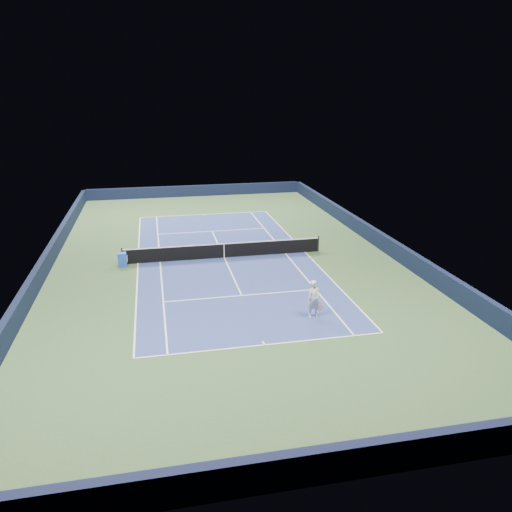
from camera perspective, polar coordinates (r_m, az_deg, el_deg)
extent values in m
plane|color=#324D2A|center=(32.52, -3.65, -0.18)|extent=(40.00, 40.00, 0.00)
cube|color=black|center=(51.46, -6.90, 7.42)|extent=(22.00, 0.35, 1.10)
cube|color=black|center=(15.19, 8.15, -22.47)|extent=(22.00, 0.35, 1.10)
cube|color=#111933|center=(35.44, 13.93, 1.83)|extent=(0.35, 40.00, 1.10)
cube|color=black|center=(32.73, -22.77, -0.51)|extent=(0.35, 40.00, 1.10)
cube|color=navy|center=(32.52, -3.65, -0.18)|extent=(10.97, 23.77, 0.01)
cube|color=white|center=(43.85, -5.92, 4.76)|extent=(10.97, 0.08, 0.00)
cube|color=white|center=(21.77, 0.97, -10.12)|extent=(10.97, 0.08, 0.00)
cube|color=white|center=(33.68, 5.62, 0.45)|extent=(0.08, 23.77, 0.00)
cube|color=white|center=(32.26, -13.34, -0.81)|extent=(0.08, 23.77, 0.00)
cube|color=white|center=(33.31, 3.37, 0.30)|extent=(0.08, 23.77, 0.00)
cube|color=white|center=(32.24, -10.91, -0.65)|extent=(0.08, 23.77, 0.00)
cube|color=white|center=(38.58, -5.04, 2.84)|extent=(8.23, 0.08, 0.00)
cube|color=white|center=(26.61, -1.64, -4.53)|extent=(8.23, 0.08, 0.00)
cube|color=white|center=(32.52, -3.65, -0.17)|extent=(0.08, 12.80, 0.00)
cube|color=white|center=(43.71, -5.90, 4.71)|extent=(0.08, 0.30, 0.00)
cube|color=white|center=(21.90, 0.88, -9.93)|extent=(0.08, 0.30, 0.00)
cylinder|color=black|center=(32.14, -15.03, -0.03)|extent=(0.10, 0.10, 1.07)
cylinder|color=black|center=(33.79, 7.13, 1.40)|extent=(0.10, 0.10, 1.07)
cube|color=black|center=(32.37, -3.67, 0.58)|extent=(12.80, 0.03, 0.91)
cube|color=white|center=(32.23, -3.69, 1.41)|extent=(12.80, 0.04, 0.06)
cube|color=white|center=(32.37, -3.67, 0.58)|extent=(0.05, 0.04, 0.91)
cube|color=blue|center=(31.87, -15.04, -0.39)|extent=(0.57, 0.53, 0.86)
cube|color=silver|center=(31.84, -14.52, -0.32)|extent=(0.05, 0.38, 0.38)
imported|color=silver|center=(24.04, 6.65, -4.90)|extent=(0.73, 0.54, 1.85)
cylinder|color=pink|center=(24.18, 7.39, -5.38)|extent=(0.03, 0.03, 0.31)
cylinder|color=black|center=(24.28, 7.36, -5.90)|extent=(0.31, 0.02, 0.31)
cylinder|color=pink|center=(24.28, 7.36, -5.90)|extent=(0.33, 0.03, 0.33)
sphere|color=#BBE230|center=(24.33, 6.29, -0.26)|extent=(0.07, 0.07, 0.07)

